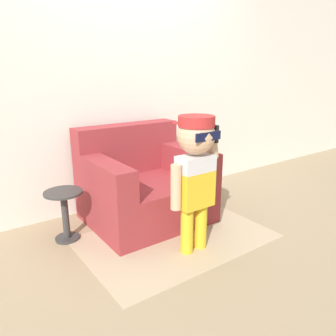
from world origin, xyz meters
The scene contains 6 objects.
ground_plane centered at (0.00, 0.00, 0.00)m, with size 10.00×10.00×0.00m, color #998466.
wall_back centered at (0.00, 0.59, 1.30)m, with size 10.00×0.05×2.60m.
armchair centered at (-0.14, 0.10, 0.32)m, with size 1.05×0.90×0.86m.
person_child centered at (-0.14, -0.64, 0.71)m, with size 0.43×0.32×1.06m.
side_table centered at (-0.89, 0.10, 0.26)m, with size 0.31×0.31×0.43m.
rug centered at (-0.14, -0.41, 0.00)m, with size 1.55×1.04×0.01m.
Camera 1 is at (-1.64, -2.39, 1.36)m, focal length 35.00 mm.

